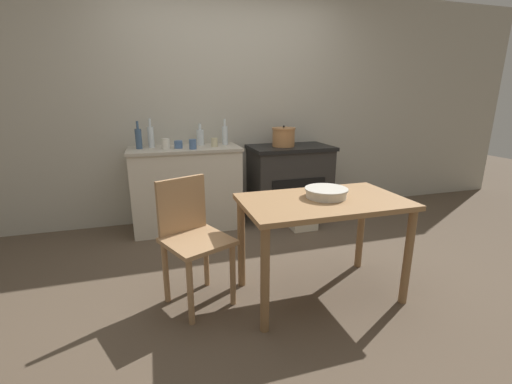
% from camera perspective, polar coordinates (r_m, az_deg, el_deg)
% --- Properties ---
extents(ground_plane, '(14.00, 14.00, 0.00)m').
position_cam_1_polar(ground_plane, '(2.85, 2.87, -13.66)').
color(ground_plane, brown).
extents(wall_back, '(8.00, 0.07, 2.55)m').
position_cam_1_polar(wall_back, '(4.01, -4.80, 13.93)').
color(wall_back, '#B2AD9E').
rests_on(wall_back, ground_plane).
extents(counter_cabinet, '(1.15, 0.55, 0.88)m').
position_cam_1_polar(counter_cabinet, '(3.76, -11.50, 0.66)').
color(counter_cabinet, beige).
rests_on(counter_cabinet, ground_plane).
extents(stove, '(0.92, 0.60, 0.85)m').
position_cam_1_polar(stove, '(4.02, 5.56, 1.69)').
color(stove, '#2D2B28').
rests_on(stove, ground_plane).
extents(work_table, '(1.12, 0.65, 0.72)m').
position_cam_1_polar(work_table, '(2.40, 11.07, -3.69)').
color(work_table, '#997047').
rests_on(work_table, ground_plane).
extents(chair, '(0.53, 0.53, 0.87)m').
position_cam_1_polar(chair, '(2.38, -10.58, -7.25)').
color(chair, '#A87F56').
rests_on(chair, ground_plane).
extents(flour_sack, '(0.27, 0.19, 0.30)m').
position_cam_1_polar(flour_sack, '(3.73, 7.93, -3.94)').
color(flour_sack, beige).
rests_on(flour_sack, ground_plane).
extents(stock_pot, '(0.26, 0.26, 0.23)m').
position_cam_1_polar(stock_pot, '(3.88, 4.62, 9.13)').
color(stock_pot, '#B77A47').
rests_on(stock_pot, stove).
extents(mixing_bowl_large, '(0.30, 0.30, 0.06)m').
position_cam_1_polar(mixing_bowl_large, '(2.41, 11.62, -0.02)').
color(mixing_bowl_large, silver).
rests_on(mixing_bowl_large, work_table).
extents(bottle_far_left, '(0.06, 0.06, 0.30)m').
position_cam_1_polar(bottle_far_left, '(3.73, -17.12, 8.85)').
color(bottle_far_left, silver).
rests_on(bottle_far_left, counter_cabinet).
extents(bottle_left, '(0.08, 0.08, 0.23)m').
position_cam_1_polar(bottle_left, '(3.81, -9.27, 9.07)').
color(bottle_left, silver).
rests_on(bottle_left, counter_cabinet).
extents(bottle_mid_left, '(0.06, 0.06, 0.28)m').
position_cam_1_polar(bottle_mid_left, '(3.80, -5.20, 9.49)').
color(bottle_mid_left, silver).
rests_on(bottle_mid_left, counter_cabinet).
extents(bottle_center_left, '(0.06, 0.06, 0.28)m').
position_cam_1_polar(bottle_center_left, '(3.68, -18.99, 8.48)').
color(bottle_center_left, '#3D5675').
rests_on(bottle_center_left, counter_cabinet).
extents(cup_center, '(0.07, 0.07, 0.10)m').
position_cam_1_polar(cup_center, '(3.53, -10.49, 7.85)').
color(cup_center, '#4C6B99').
rests_on(cup_center, counter_cabinet).
extents(cup_center_right, '(0.07, 0.07, 0.09)m').
position_cam_1_polar(cup_center_right, '(3.67, -6.95, 8.23)').
color(cup_center_right, beige).
rests_on(cup_center_right, counter_cabinet).
extents(cup_mid_right, '(0.08, 0.08, 0.10)m').
position_cam_1_polar(cup_mid_right, '(3.61, -14.83, 7.80)').
color(cup_mid_right, silver).
rests_on(cup_mid_right, counter_cabinet).
extents(cup_right, '(0.08, 0.08, 0.08)m').
position_cam_1_polar(cup_right, '(3.62, -12.81, 7.74)').
color(cup_right, '#4C6B99').
rests_on(cup_right, counter_cabinet).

